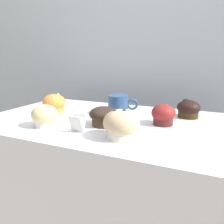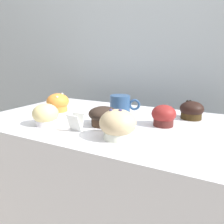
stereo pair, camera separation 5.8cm
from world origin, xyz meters
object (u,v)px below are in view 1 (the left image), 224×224
(muffin_front_center, at_px, (104,116))
(muffin_front_right, at_px, (121,125))
(muffin_back_right, at_px, (188,109))
(muffin_back_left, at_px, (54,104))
(muffin_front_left, at_px, (163,115))
(muffin_back_center, at_px, (45,116))
(coffee_cup, at_px, (119,105))

(muffin_front_center, relative_size, muffin_front_right, 0.95)
(muffin_front_center, bearing_deg, muffin_back_right, 41.83)
(muffin_front_center, relative_size, muffin_back_right, 1.14)
(muffin_back_left, bearing_deg, muffin_front_right, -25.29)
(muffin_back_left, relative_size, muffin_front_right, 0.90)
(muffin_back_right, distance_m, muffin_front_left, 0.17)
(muffin_front_center, bearing_deg, muffin_back_center, -153.23)
(muffin_front_center, relative_size, muffin_back_center, 1.14)
(muffin_back_left, xyz_separation_m, muffin_front_left, (0.51, 0.00, -0.00))
(muffin_front_center, distance_m, muffin_front_left, 0.23)
(muffin_back_center, xyz_separation_m, coffee_cup, (0.19, 0.27, 0.01))
(muffin_front_left, bearing_deg, coffee_cup, 162.39)
(muffin_back_right, bearing_deg, muffin_front_right, -115.89)
(muffin_back_left, relative_size, coffee_cup, 0.81)
(muffin_front_center, bearing_deg, coffee_cup, 92.85)
(muffin_front_center, height_order, coffee_cup, coffee_cup)
(muffin_back_left, bearing_deg, muffin_front_left, 0.36)
(muffin_front_left, relative_size, muffin_back_center, 0.93)
(muffin_front_right, xyz_separation_m, coffee_cup, (-0.12, 0.27, 0.00))
(muffin_front_center, xyz_separation_m, muffin_back_left, (-0.31, 0.10, 0.00))
(muffin_front_left, height_order, muffin_front_right, muffin_front_right)
(muffin_back_right, relative_size, muffin_front_right, 0.83)
(muffin_back_right, height_order, muffin_back_center, muffin_back_center)
(muffin_back_right, bearing_deg, coffee_cup, -163.87)
(muffin_back_center, height_order, coffee_cup, coffee_cup)
(muffin_front_left, distance_m, muffin_front_right, 0.22)
(muffin_front_left, bearing_deg, muffin_front_center, -153.62)
(muffin_back_right, distance_m, coffee_cup, 0.30)
(muffin_back_center, bearing_deg, coffee_cup, 54.97)
(muffin_back_left, bearing_deg, muffin_back_right, 14.68)
(muffin_front_left, distance_m, muffin_back_center, 0.45)
(muffin_front_right, xyz_separation_m, muffin_back_center, (-0.31, 0.00, -0.01))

